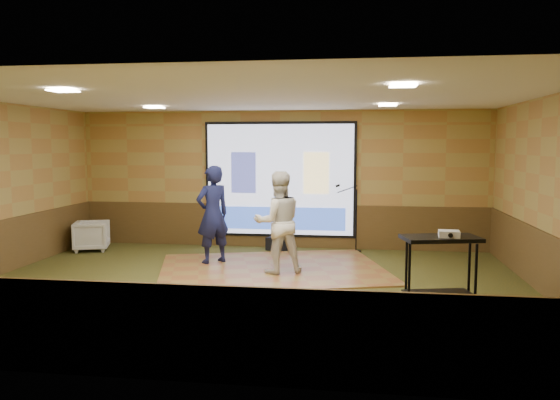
# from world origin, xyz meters

# --- Properties ---
(ground) EXTENTS (9.00, 9.00, 0.00)m
(ground) POSITION_xyz_m (0.00, 0.00, 0.00)
(ground) COLOR #2F3B1B
(ground) RESTS_ON ground
(room_shell) EXTENTS (9.04, 7.04, 3.02)m
(room_shell) POSITION_xyz_m (0.00, 0.00, 2.09)
(room_shell) COLOR #A48B44
(room_shell) RESTS_ON ground
(wainscot_back) EXTENTS (9.00, 0.04, 0.95)m
(wainscot_back) POSITION_xyz_m (0.00, 3.48, 0.47)
(wainscot_back) COLOR #513B1B
(wainscot_back) RESTS_ON ground
(wainscot_front) EXTENTS (9.00, 0.04, 0.95)m
(wainscot_front) POSITION_xyz_m (0.00, -3.48, 0.47)
(wainscot_front) COLOR #513B1B
(wainscot_front) RESTS_ON ground
(wainscot_right) EXTENTS (0.04, 7.00, 0.95)m
(wainscot_right) POSITION_xyz_m (4.48, 0.00, 0.47)
(wainscot_right) COLOR #513B1B
(wainscot_right) RESTS_ON ground
(projector_screen) EXTENTS (3.32, 0.06, 2.52)m
(projector_screen) POSITION_xyz_m (0.00, 3.44, 1.47)
(projector_screen) COLOR black
(projector_screen) RESTS_ON room_shell
(downlight_nw) EXTENTS (0.32, 0.32, 0.02)m
(downlight_nw) POSITION_xyz_m (-2.20, 1.80, 2.97)
(downlight_nw) COLOR #FFE5BF
(downlight_nw) RESTS_ON room_shell
(downlight_ne) EXTENTS (0.32, 0.32, 0.02)m
(downlight_ne) POSITION_xyz_m (2.20, 1.80, 2.97)
(downlight_ne) COLOR #FFE5BF
(downlight_ne) RESTS_ON room_shell
(downlight_sw) EXTENTS (0.32, 0.32, 0.02)m
(downlight_sw) POSITION_xyz_m (-2.20, -1.50, 2.97)
(downlight_sw) COLOR #FFE5BF
(downlight_sw) RESTS_ON room_shell
(downlight_se) EXTENTS (0.32, 0.32, 0.02)m
(downlight_se) POSITION_xyz_m (2.20, -1.50, 2.97)
(downlight_se) COLOR #FFE5BF
(downlight_se) RESTS_ON room_shell
(dance_floor) EXTENTS (4.68, 4.03, 0.03)m
(dance_floor) POSITION_xyz_m (0.17, 1.27, 0.01)
(dance_floor) COLOR olive
(dance_floor) RESTS_ON ground
(player_left) EXTENTS (0.79, 0.78, 1.84)m
(player_left) POSITION_xyz_m (-1.02, 1.59, 0.95)
(player_left) COLOR #151943
(player_left) RESTS_ON dance_floor
(player_right) EXTENTS (1.05, 0.95, 1.78)m
(player_right) POSITION_xyz_m (0.32, 0.95, 0.92)
(player_right) COLOR silver
(player_right) RESTS_ON dance_floor
(av_table) EXTENTS (1.00, 0.52, 1.05)m
(av_table) POSITION_xyz_m (2.78, -0.97, 0.75)
(av_table) COLOR black
(av_table) RESTS_ON ground
(projector) EXTENTS (0.28, 0.24, 0.09)m
(projector) POSITION_xyz_m (2.87, -1.02, 1.09)
(projector) COLOR silver
(projector) RESTS_ON av_table
(mic_stand) EXTENTS (0.56, 0.23, 1.44)m
(mic_stand) POSITION_xyz_m (1.61, 3.20, 0.49)
(mic_stand) COLOR black
(mic_stand) RESTS_ON ground
(banquet_chair) EXTENTS (0.88, 0.87, 0.64)m
(banquet_chair) POSITION_xyz_m (-3.93, 2.51, 0.32)
(banquet_chair) COLOR gray
(banquet_chair) RESTS_ON ground
(duffel_bag) EXTENTS (0.53, 0.45, 0.28)m
(duffel_bag) POSITION_xyz_m (0.01, 3.09, 0.14)
(duffel_bag) COLOR black
(duffel_bag) RESTS_ON ground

